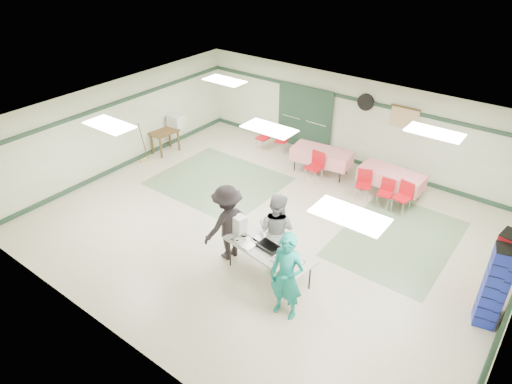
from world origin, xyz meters
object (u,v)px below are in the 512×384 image
Objects in this scene: printer_table at (164,134)px; chair_c at (404,194)px; chair_d at (316,164)px; volunteer_dark at (228,223)px; dining_table_b at (321,155)px; chair_a at (386,190)px; volunteer_grey at (276,230)px; chair_b at (364,181)px; crate_stack_red at (500,274)px; broom at (143,141)px; serving_table at (269,251)px; dining_table_a at (391,177)px; crate_stack_blue_b at (495,287)px; volunteer_teal at (287,277)px; chair_loose_a at (282,138)px; office_printer at (176,121)px; crate_stack_blue_a at (494,289)px; chair_loose_b at (264,135)px.

chair_c is at bearing 14.55° from printer_table.
chair_d is (-2.65, 0.01, 0.04)m from chair_c.
chair_d is (-0.18, 4.16, -0.35)m from volunteer_dark.
dining_table_b is 2.34× the size of chair_a.
volunteer_grey reaches higher than chair_b.
volunteer_dark reaches higher than chair_c.
crate_stack_red reaches higher than broom.
chair_b reaches higher than serving_table.
crate_stack_blue_b is at bearing -42.47° from dining_table_a.
chair_b is 4.76m from crate_stack_blue_b.
chair_d is 0.50× the size of crate_stack_red.
volunteer_grey is 6.54m from printer_table.
chair_a is at bearing 85.02° from volunteer_teal.
chair_d reaches higher than dining_table_b.
volunteer_grey is 0.98× the size of volunteer_dark.
chair_b is 1.04× the size of chair_loose_a.
dining_table_b is 1.98× the size of printer_table.
crate_stack_blue_b reaches higher than chair_a.
chair_loose_a is (-1.75, 0.47, -0.07)m from dining_table_b.
office_printer is at bearing -166.81° from chair_d.
crate_stack_red is at bearing -38.81° from dining_table_a.
office_printer is (-4.90, -0.76, 0.36)m from chair_d.
volunteer_teal is 2.15m from volunteer_dark.
crate_stack_blue_a is (4.06, 1.45, 0.14)m from serving_table.
printer_table is (-10.30, 1.44, -0.25)m from crate_stack_blue_b.
dining_table_a is at bearing 95.86° from chair_a.
volunteer_dark reaches higher than chair_d.
crate_stack_blue_b is (7.87, -3.60, 0.40)m from chair_loose_b.
printer_table is at bearing -165.41° from dining_table_b.
chair_loose_a is 3.53m from office_printer.
chair_c is (2.79, -0.57, -0.04)m from dining_table_b.
volunteer_grey is 2.12× the size of chair_b.
volunteer_grey is 2.08× the size of chair_c.
chair_b is at bearing -9.19° from chair_loose_b.
chair_c is (1.48, 3.70, -0.37)m from volunteer_grey.
chair_a is 4.25m from crate_stack_blue_b.
chair_loose_a is at bearing -143.75° from volunteer_dark.
chair_d is 1.95× the size of office_printer.
chair_b is at bearing 16.19° from printer_table.
crate_stack_red reaches higher than printer_table.
chair_d is (-2.17, 0.01, 0.09)m from chair_a.
printer_table is at bearing 172.02° from crate_stack_blue_b.
crate_stack_blue_a is (3.22, -2.75, 0.38)m from chair_a.
crate_stack_red is at bearing -167.81° from volunteer_grey.
chair_loose_b is at bearing 28.97° from office_printer.
serving_table is 2.48× the size of chair_b.
volunteer_grey is 1.38× the size of broom.
chair_b is 0.45× the size of crate_stack_red.
volunteer_teal reaches higher than crate_stack_blue_a.
volunteer_grey is 3.73m from chair_b.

